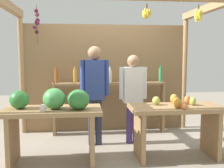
% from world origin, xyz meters
% --- Properties ---
extents(ground_plane, '(12.00, 12.00, 0.00)m').
position_xyz_m(ground_plane, '(0.00, 0.00, 0.00)').
color(ground_plane, gray).
rests_on(ground_plane, ground).
extents(market_stall, '(3.39, 1.91, 2.37)m').
position_xyz_m(market_stall, '(0.00, 0.44, 1.36)').
color(market_stall, '#99754C').
rests_on(market_stall, ground).
extents(fruit_counter_left, '(1.38, 0.64, 1.08)m').
position_xyz_m(fruit_counter_left, '(-0.89, -0.69, 0.71)').
color(fruit_counter_left, '#99754C').
rests_on(fruit_counter_left, ground).
extents(fruit_counter_right, '(1.38, 0.65, 0.93)m').
position_xyz_m(fruit_counter_right, '(0.90, -0.67, 0.59)').
color(fruit_counter_right, '#99754C').
rests_on(fruit_counter_right, ground).
extents(bottle_shelf_unit, '(2.18, 0.22, 1.33)m').
position_xyz_m(bottle_shelf_unit, '(0.05, 0.68, 0.80)').
color(bottle_shelf_unit, '#99754C').
rests_on(bottle_shelf_unit, ground).
extents(vendor_man, '(0.48, 0.23, 1.68)m').
position_xyz_m(vendor_man, '(-0.27, 0.02, 1.01)').
color(vendor_man, '#292F44').
rests_on(vendor_man, ground).
extents(vendor_woman, '(0.48, 0.21, 1.53)m').
position_xyz_m(vendor_woman, '(0.39, 0.05, 0.91)').
color(vendor_woman, '#433071').
rests_on(vendor_woman, ground).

